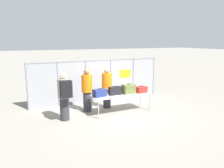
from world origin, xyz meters
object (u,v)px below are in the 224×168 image
at_px(suitcase_black, 115,91).
at_px(suitcase_red, 141,90).
at_px(security_worker_near, 107,87).
at_px(utility_trailer, 100,83).
at_px(suitcase_olive, 129,89).
at_px(inspection_table, 121,95).
at_px(traveler_hooded, 64,95).
at_px(suitcase_navy, 100,93).
at_px(security_worker_far, 87,90).

height_order(suitcase_black, suitcase_red, suitcase_black).
relative_size(security_worker_near, utility_trailer, 0.38).
bearing_deg(suitcase_red, suitcase_olive, 173.52).
relative_size(inspection_table, utility_trailer, 0.53).
distance_m(suitcase_red, traveler_hooded, 3.13).
bearing_deg(utility_trailer, suitcase_red, -89.81).
height_order(suitcase_olive, security_worker_near, security_worker_near).
bearing_deg(inspection_table, suitcase_black, 176.63).
distance_m(inspection_table, traveler_hooded, 2.28).
bearing_deg(suitcase_red, inspection_table, 173.28).
bearing_deg(suitcase_olive, suitcase_navy, 176.53).
xyz_separation_m(suitcase_navy, suitcase_red, (1.78, -0.14, -0.02)).
relative_size(suitcase_red, security_worker_far, 0.28).
bearing_deg(traveler_hooded, suitcase_olive, 12.50).
bearing_deg(suitcase_navy, traveler_hooded, 179.70).
xyz_separation_m(security_worker_far, utility_trailer, (2.04, 3.40, -0.52)).
relative_size(suitcase_red, utility_trailer, 0.11).
height_order(suitcase_black, traveler_hooded, traveler_hooded).
bearing_deg(suitcase_black, utility_trailer, 74.64).
height_order(suitcase_black, security_worker_far, security_worker_far).
bearing_deg(security_worker_near, inspection_table, 114.66).
relative_size(suitcase_navy, suitcase_red, 1.10).
xyz_separation_m(inspection_table, security_worker_near, (-0.27, 0.78, 0.19)).
bearing_deg(suitcase_black, suitcase_navy, 178.28).
distance_m(suitcase_black, utility_trailer, 4.25).
bearing_deg(utility_trailer, security_worker_near, -108.66).
relative_size(security_worker_near, security_worker_far, 0.99).
relative_size(inspection_table, security_worker_far, 1.38).
bearing_deg(inspection_table, suitcase_red, -6.72).
bearing_deg(suitcase_olive, suitcase_red, -6.48).
bearing_deg(suitcase_red, traveler_hooded, 177.37).
distance_m(suitcase_black, security_worker_near, 0.77).
height_order(suitcase_olive, suitcase_red, suitcase_olive).
bearing_deg(suitcase_olive, utility_trailer, 82.72).
bearing_deg(suitcase_red, security_worker_far, 159.04).
distance_m(traveler_hooded, utility_trailer, 5.13).
bearing_deg(utility_trailer, security_worker_far, -120.92).
bearing_deg(security_worker_far, suitcase_red, 152.69).
relative_size(suitcase_navy, utility_trailer, 0.12).
xyz_separation_m(inspection_table, suitcase_red, (0.86, -0.10, 0.17)).
xyz_separation_m(suitcase_navy, suitcase_olive, (1.24, -0.08, 0.05)).
bearing_deg(utility_trailer, suitcase_navy, -113.56).
xyz_separation_m(suitcase_olive, suitcase_red, (0.54, -0.06, -0.06)).
bearing_deg(security_worker_far, security_worker_near, 179.72).
height_order(suitcase_red, security_worker_far, security_worker_far).
xyz_separation_m(traveler_hooded, security_worker_near, (1.99, 0.74, -0.08)).
bearing_deg(utility_trailer, suitcase_olive, -97.28).
height_order(inspection_table, suitcase_black, suitcase_black).
height_order(inspection_table, suitcase_olive, suitcase_olive).
relative_size(inspection_table, security_worker_near, 1.40).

